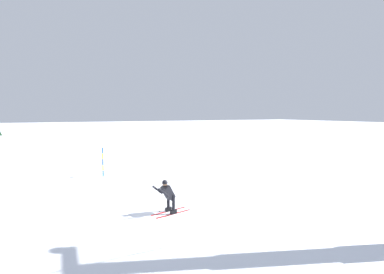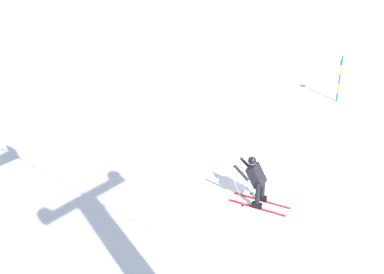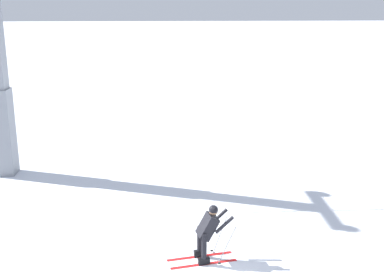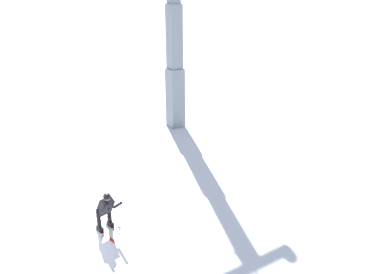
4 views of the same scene
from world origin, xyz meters
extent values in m
plane|color=white|center=(0.00, 0.00, 0.00)|extent=(260.00, 260.00, 0.00)
cube|color=red|center=(0.20, 1.39, 0.01)|extent=(1.66, 0.43, 0.01)
cube|color=black|center=(0.20, 1.39, 0.09)|extent=(0.30, 0.16, 0.16)
cylinder|color=black|center=(0.20, 1.39, 0.49)|extent=(0.13, 0.13, 0.65)
cube|color=red|center=(0.28, 1.00, 0.01)|extent=(1.66, 0.43, 0.01)
cube|color=black|center=(0.28, 1.00, 0.09)|extent=(0.30, 0.16, 0.16)
cylinder|color=black|center=(0.28, 1.00, 0.49)|extent=(0.13, 0.13, 0.65)
cube|color=black|center=(0.38, 1.22, 0.91)|extent=(0.59, 0.52, 0.65)
sphere|color=#997051|center=(0.52, 1.25, 1.29)|extent=(0.21, 0.21, 0.21)
sphere|color=black|center=(0.52, 1.25, 1.33)|extent=(0.23, 0.23, 0.23)
cylinder|color=black|center=(0.68, 1.52, 1.01)|extent=(0.49, 0.18, 0.42)
cylinder|color=gray|center=(0.70, 1.57, 0.43)|extent=(0.44, 0.23, 1.10)
cylinder|color=black|center=(0.52, 1.58, 0.05)|extent=(0.07, 0.07, 0.01)
cylinder|color=black|center=(0.77, 1.07, 1.01)|extent=(0.49, 0.18, 0.42)
cylinder|color=gray|center=(0.82, 1.03, 0.43)|extent=(0.48, 0.04, 1.10)
cylinder|color=black|center=(0.65, 0.95, 0.05)|extent=(0.07, 0.07, 0.01)
cylinder|color=blue|center=(1.77, -7.08, 0.19)|extent=(0.07, 0.07, 0.38)
cylinder|color=yellow|center=(1.77, -7.08, 0.57)|extent=(0.07, 0.07, 0.38)
cylinder|color=blue|center=(1.77, -7.08, 0.96)|extent=(0.07, 0.07, 0.38)
cylinder|color=yellow|center=(1.77, -7.08, 1.34)|extent=(0.07, 0.07, 0.38)
cylinder|color=blue|center=(1.77, -7.08, 1.72)|extent=(0.07, 0.07, 0.38)
cylinder|color=blue|center=(1.79, -7.08, 1.66)|extent=(0.02, 0.28, 0.28)
camera|label=1|loc=(4.43, 11.86, 4.17)|focal=26.16mm
camera|label=2|loc=(-5.60, 11.26, 7.99)|focal=46.55mm
camera|label=3|loc=(-0.59, -9.80, 6.29)|focal=46.50mm
camera|label=4|loc=(10.82, -2.26, 7.74)|focal=37.01mm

